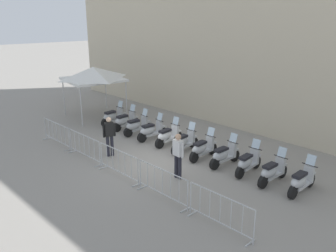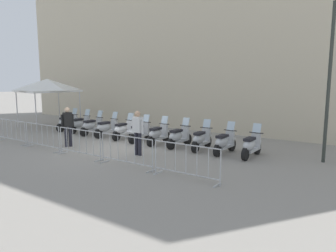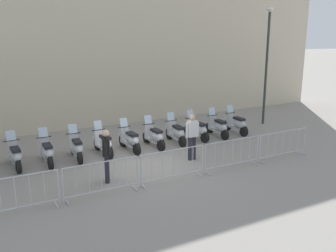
{
  "view_description": "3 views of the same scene",
  "coord_description": "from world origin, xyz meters",
  "px_view_note": "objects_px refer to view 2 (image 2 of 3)",
  "views": [
    {
      "loc": [
        11.48,
        -7.21,
        5.95
      ],
      "look_at": [
        -1.49,
        1.7,
        0.88
      ],
      "focal_mm": 38.53,
      "sensor_mm": 36.0,
      "label": 1
    },
    {
      "loc": [
        11.06,
        -7.86,
        3.01
      ],
      "look_at": [
        1.24,
        2.06,
        0.88
      ],
      "focal_mm": 34.34,
      "sensor_mm": 36.0,
      "label": 2
    },
    {
      "loc": [
        -3.44,
        -12.63,
        4.82
      ],
      "look_at": [
        1.22,
        1.52,
        0.96
      ],
      "focal_mm": 40.99,
      "sensor_mm": 36.0,
      "label": 3
    }
  ],
  "objects_px": {
    "motorcycle_6": "(158,135)",
    "barrier_segment_2": "(80,143)",
    "officer_mid_plaza": "(68,124)",
    "motorcycle_1": "(80,124)",
    "motorcycle_10": "(251,146)",
    "motorcycle_9": "(224,143)",
    "barrier_segment_3": "(126,152)",
    "motorcycle_2": "(92,126)",
    "motorcycle_8": "(201,139)",
    "motorcycle_5": "(140,132)",
    "barrier_segment_4": "(186,162)",
    "officer_near_row_end": "(138,130)",
    "street_lamp": "(330,64)",
    "motorcycle_4": "(123,130)",
    "motorcycle_3": "(107,128)",
    "barrier_segment_0": "(12,131)",
    "barrier_segment_1": "(42,137)",
    "motorcycle_0": "(68,123)",
    "canopy_tent": "(47,85)"
  },
  "relations": [
    {
      "from": "motorcycle_3",
      "to": "motorcycle_8",
      "type": "xyz_separation_m",
      "value": [
        5.28,
        1.02,
        0.0
      ]
    },
    {
      "from": "motorcycle_2",
      "to": "barrier_segment_4",
      "type": "height_order",
      "value": "motorcycle_2"
    },
    {
      "from": "motorcycle_9",
      "to": "canopy_tent",
      "type": "xyz_separation_m",
      "value": [
        -11.56,
        -1.71,
        2.06
      ]
    },
    {
      "from": "motorcycle_6",
      "to": "barrier_segment_1",
      "type": "height_order",
      "value": "motorcycle_6"
    },
    {
      "from": "motorcycle_2",
      "to": "barrier_segment_2",
      "type": "relative_size",
      "value": 0.77
    },
    {
      "from": "street_lamp",
      "to": "motorcycle_4",
      "type": "bearing_deg",
      "value": -164.45
    },
    {
      "from": "barrier_segment_3",
      "to": "barrier_segment_2",
      "type": "bearing_deg",
      "value": -170.1
    },
    {
      "from": "motorcycle_2",
      "to": "motorcycle_8",
      "type": "relative_size",
      "value": 1.01
    },
    {
      "from": "motorcycle_9",
      "to": "officer_near_row_end",
      "type": "height_order",
      "value": "officer_near_row_end"
    },
    {
      "from": "motorcycle_8",
      "to": "barrier_segment_4",
      "type": "distance_m",
      "value": 3.92
    },
    {
      "from": "motorcycle_1",
      "to": "officer_near_row_end",
      "type": "xyz_separation_m",
      "value": [
        6.2,
        -1.1,
        0.53
      ]
    },
    {
      "from": "motorcycle_1",
      "to": "motorcycle_8",
      "type": "distance_m",
      "value": 7.52
    },
    {
      "from": "motorcycle_9",
      "to": "barrier_segment_3",
      "type": "xyz_separation_m",
      "value": [
        -1.29,
        -3.84,
        0.07
      ]
    },
    {
      "from": "motorcycle_5",
      "to": "motorcycle_8",
      "type": "relative_size",
      "value": 1.0
    },
    {
      "from": "officer_near_row_end",
      "to": "canopy_tent",
      "type": "distance_m",
      "value": 9.46
    },
    {
      "from": "motorcycle_2",
      "to": "street_lamp",
      "type": "height_order",
      "value": "street_lamp"
    },
    {
      "from": "barrier_segment_4",
      "to": "street_lamp",
      "type": "height_order",
      "value": "street_lamp"
    },
    {
      "from": "motorcycle_4",
      "to": "motorcycle_10",
      "type": "height_order",
      "value": "same"
    },
    {
      "from": "motorcycle_10",
      "to": "officer_mid_plaza",
      "type": "relative_size",
      "value": 0.99
    },
    {
      "from": "motorcycle_4",
      "to": "barrier_segment_3",
      "type": "bearing_deg",
      "value": -36.4
    },
    {
      "from": "motorcycle_6",
      "to": "canopy_tent",
      "type": "bearing_deg",
      "value": -172.44
    },
    {
      "from": "barrier_segment_3",
      "to": "motorcycle_6",
      "type": "bearing_deg",
      "value": 119.95
    },
    {
      "from": "motorcycle_10",
      "to": "barrier_segment_2",
      "type": "height_order",
      "value": "motorcycle_10"
    },
    {
      "from": "motorcycle_5",
      "to": "barrier_segment_3",
      "type": "xyz_separation_m",
      "value": [
        2.93,
        -3.06,
        0.07
      ]
    },
    {
      "from": "motorcycle_8",
      "to": "officer_mid_plaza",
      "type": "bearing_deg",
      "value": -142.34
    },
    {
      "from": "motorcycle_6",
      "to": "barrier_segment_2",
      "type": "bearing_deg",
      "value": -97.12
    },
    {
      "from": "barrier_segment_1",
      "to": "barrier_segment_0",
      "type": "bearing_deg",
      "value": -170.1
    },
    {
      "from": "motorcycle_9",
      "to": "officer_mid_plaza",
      "type": "xyz_separation_m",
      "value": [
        -5.62,
        -3.64,
        0.53
      ]
    },
    {
      "from": "motorcycle_10",
      "to": "barrier_segment_3",
      "type": "relative_size",
      "value": 0.77
    },
    {
      "from": "motorcycle_4",
      "to": "officer_mid_plaza",
      "type": "relative_size",
      "value": 0.99
    },
    {
      "from": "motorcycle_3",
      "to": "officer_mid_plaza",
      "type": "relative_size",
      "value": 1.0
    },
    {
      "from": "barrier_segment_2",
      "to": "officer_mid_plaza",
      "type": "xyz_separation_m",
      "value": [
        -2.01,
        0.61,
        0.45
      ]
    },
    {
      "from": "barrier_segment_1",
      "to": "barrier_segment_4",
      "type": "distance_m",
      "value": 7.08
    },
    {
      "from": "officer_near_row_end",
      "to": "officer_mid_plaza",
      "type": "height_order",
      "value": "same"
    },
    {
      "from": "motorcycle_0",
      "to": "canopy_tent",
      "type": "bearing_deg",
      "value": -176.38
    },
    {
      "from": "motorcycle_8",
      "to": "officer_near_row_end",
      "type": "relative_size",
      "value": 0.98
    },
    {
      "from": "motorcycle_5",
      "to": "officer_mid_plaza",
      "type": "bearing_deg",
      "value": -116.12
    },
    {
      "from": "motorcycle_4",
      "to": "motorcycle_9",
      "type": "height_order",
      "value": "same"
    },
    {
      "from": "motorcycle_1",
      "to": "motorcycle_3",
      "type": "height_order",
      "value": "same"
    },
    {
      "from": "motorcycle_6",
      "to": "barrier_segment_2",
      "type": "xyz_separation_m",
      "value": [
        -0.46,
        -3.65,
        0.07
      ]
    },
    {
      "from": "barrier_segment_0",
      "to": "barrier_segment_1",
      "type": "xyz_separation_m",
      "value": [
        2.33,
        0.41,
        0.0
      ]
    },
    {
      "from": "motorcycle_1",
      "to": "motorcycle_6",
      "type": "bearing_deg",
      "value": 8.75
    },
    {
      "from": "motorcycle_2",
      "to": "officer_mid_plaza",
      "type": "distance_m",
      "value": 2.96
    },
    {
      "from": "motorcycle_2",
      "to": "motorcycle_0",
      "type": "bearing_deg",
      "value": -173.19
    },
    {
      "from": "barrier_segment_0",
      "to": "barrier_segment_1",
      "type": "distance_m",
      "value": 2.36
    },
    {
      "from": "barrier_segment_4",
      "to": "motorcycle_3",
      "type": "bearing_deg",
      "value": 162.72
    },
    {
      "from": "barrier_segment_4",
      "to": "officer_near_row_end",
      "type": "distance_m",
      "value": 3.46
    },
    {
      "from": "motorcycle_9",
      "to": "barrier_segment_1",
      "type": "bearing_deg",
      "value": -141.93
    },
    {
      "from": "motorcycle_6",
      "to": "motorcycle_9",
      "type": "bearing_deg",
      "value": 10.69
    },
    {
      "from": "officer_mid_plaza",
      "to": "motorcycle_1",
      "type": "bearing_deg",
      "value": 141.93
    }
  ]
}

